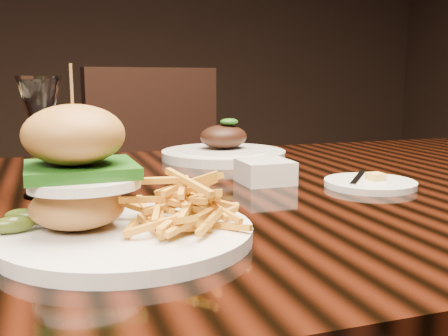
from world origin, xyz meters
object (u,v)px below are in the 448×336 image
object	(u,v)px
far_dish	(223,151)
wine_glass	(40,109)
dining_table	(226,238)
chair_far	(168,196)
burger_plate	(117,197)

from	to	relation	value
far_dish	wine_glass	bearing A→B (deg)	-145.21
dining_table	wine_glass	size ratio (longest dim) A/B	9.38
dining_table	chair_far	world-z (taller)	chair_far
chair_far	burger_plate	bearing A→B (deg)	-115.88
wine_glass	dining_table	bearing A→B (deg)	-8.71
wine_glass	far_dish	world-z (taller)	wine_glass
wine_glass	chair_far	size ratio (longest dim) A/B	0.18
burger_plate	chair_far	world-z (taller)	chair_far
far_dish	chair_far	xyz separation A→B (m)	(0.01, 0.60, -0.23)
chair_far	wine_glass	bearing A→B (deg)	-124.16
far_dish	chair_far	bearing A→B (deg)	88.64
burger_plate	chair_far	distance (m)	1.16
chair_far	far_dish	bearing A→B (deg)	-102.15
burger_plate	far_dish	xyz separation A→B (m)	(0.28, 0.49, -0.03)
burger_plate	wine_glass	world-z (taller)	burger_plate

